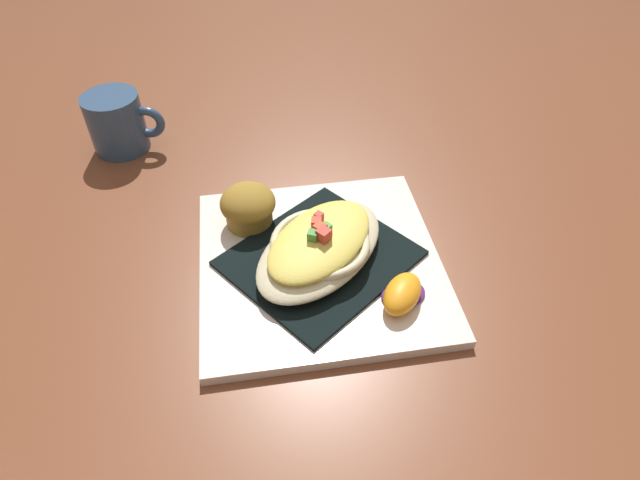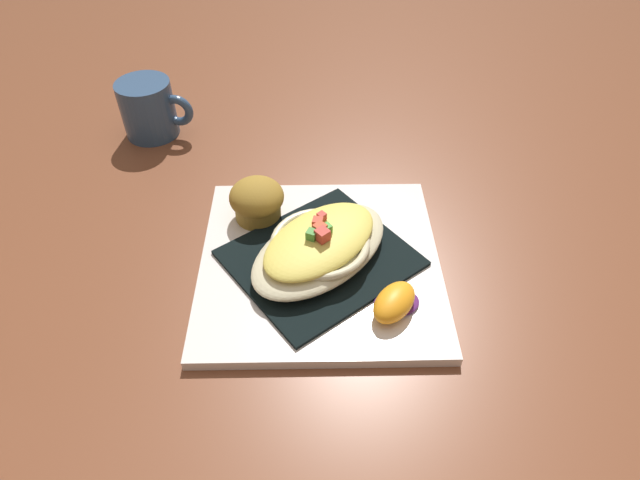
{
  "view_description": "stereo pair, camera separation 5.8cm",
  "coord_description": "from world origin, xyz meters",
  "px_view_note": "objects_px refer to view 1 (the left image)",
  "views": [
    {
      "loc": [
        -0.16,
        -0.38,
        0.45
      ],
      "look_at": [
        0.0,
        0.0,
        0.04
      ],
      "focal_mm": 30.09,
      "sensor_mm": 36.0,
      "label": 1
    },
    {
      "loc": [
        -0.1,
        -0.4,
        0.45
      ],
      "look_at": [
        0.0,
        0.0,
        0.04
      ],
      "focal_mm": 30.09,
      "sensor_mm": 36.0,
      "label": 2
    }
  ],
  "objects_px": {
    "muffin": "(248,206)",
    "square_plate": "(320,263)",
    "orange_garnish": "(402,294)",
    "gratin_dish": "(320,245)",
    "coffee_mug": "(118,125)"
  },
  "relations": [
    {
      "from": "muffin",
      "to": "square_plate",
      "type": "bearing_deg",
      "value": -58.23
    },
    {
      "from": "muffin",
      "to": "orange_garnish",
      "type": "distance_m",
      "value": 0.21
    },
    {
      "from": "orange_garnish",
      "to": "gratin_dish",
      "type": "bearing_deg",
      "value": 122.53
    },
    {
      "from": "orange_garnish",
      "to": "coffee_mug",
      "type": "bearing_deg",
      "value": 118.98
    },
    {
      "from": "gratin_dish",
      "to": "coffee_mug",
      "type": "distance_m",
      "value": 0.37
    },
    {
      "from": "gratin_dish",
      "to": "orange_garnish",
      "type": "xyz_separation_m",
      "value": [
        0.06,
        -0.09,
        -0.01
      ]
    },
    {
      "from": "square_plate",
      "to": "muffin",
      "type": "distance_m",
      "value": 0.11
    },
    {
      "from": "gratin_dish",
      "to": "muffin",
      "type": "distance_m",
      "value": 0.1
    },
    {
      "from": "muffin",
      "to": "orange_garnish",
      "type": "bearing_deg",
      "value": -57.86
    },
    {
      "from": "gratin_dish",
      "to": "orange_garnish",
      "type": "relative_size",
      "value": 3.1
    },
    {
      "from": "square_plate",
      "to": "coffee_mug",
      "type": "xyz_separation_m",
      "value": [
        -0.17,
        0.32,
        0.03
      ]
    },
    {
      "from": "orange_garnish",
      "to": "coffee_mug",
      "type": "distance_m",
      "value": 0.47
    },
    {
      "from": "gratin_dish",
      "to": "square_plate",
      "type": "bearing_deg",
      "value": 63.48
    },
    {
      "from": "square_plate",
      "to": "gratin_dish",
      "type": "distance_m",
      "value": 0.03
    },
    {
      "from": "square_plate",
      "to": "orange_garnish",
      "type": "relative_size",
      "value": 3.97
    }
  ]
}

